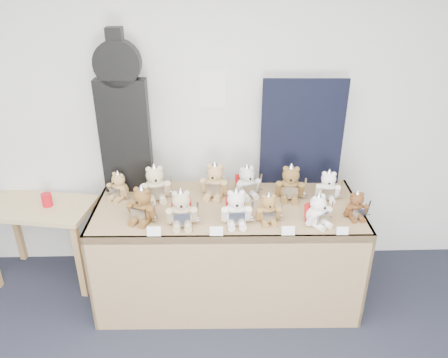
{
  "coord_description": "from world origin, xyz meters",
  "views": [
    {
      "loc": [
        0.29,
        -0.89,
        2.49
      ],
      "look_at": [
        0.37,
        1.87,
        1.11
      ],
      "focal_mm": 35.0,
      "sensor_mm": 36.0,
      "label": 1
    }
  ],
  "objects_px": {
    "display_table": "(228,231)",
    "teddy_back_centre_right": "(247,182)",
    "teddy_front_centre": "(236,209)",
    "teddy_front_right": "(268,209)",
    "teddy_front_far_right": "(318,211)",
    "guitar_case": "(123,116)",
    "side_table": "(41,218)",
    "teddy_front_left": "(182,210)",
    "teddy_front_end": "(356,206)",
    "teddy_back_left": "(155,184)",
    "red_cup": "(47,200)",
    "teddy_back_centre_left": "(215,181)",
    "teddy_front_far_left": "(142,206)",
    "teddy_back_far_left": "(119,186)",
    "teddy_back_right": "(290,184)",
    "teddy_back_end": "(328,186)"
  },
  "relations": [
    {
      "from": "display_table",
      "to": "teddy_back_centre_right",
      "type": "distance_m",
      "value": 0.41
    },
    {
      "from": "teddy_front_centre",
      "to": "teddy_front_right",
      "type": "height_order",
      "value": "teddy_front_centre"
    },
    {
      "from": "display_table",
      "to": "teddy_front_far_right",
      "type": "bearing_deg",
      "value": -16.56
    },
    {
      "from": "guitar_case",
      "to": "teddy_front_centre",
      "type": "relative_size",
      "value": 4.24
    },
    {
      "from": "side_table",
      "to": "teddy_front_centre",
      "type": "bearing_deg",
      "value": -8.27
    },
    {
      "from": "teddy_front_left",
      "to": "teddy_front_centre",
      "type": "bearing_deg",
      "value": -3.2
    },
    {
      "from": "teddy_front_right",
      "to": "teddy_front_centre",
      "type": "bearing_deg",
      "value": -179.7
    },
    {
      "from": "teddy_front_right",
      "to": "teddy_front_end",
      "type": "xyz_separation_m",
      "value": [
        0.63,
        0.03,
        -0.01
      ]
    },
    {
      "from": "teddy_front_left",
      "to": "teddy_back_left",
      "type": "height_order",
      "value": "teddy_back_left"
    },
    {
      "from": "side_table",
      "to": "red_cup",
      "type": "relative_size",
      "value": 8.43
    },
    {
      "from": "teddy_back_centre_left",
      "to": "guitar_case",
      "type": "bearing_deg",
      "value": -176.52
    },
    {
      "from": "display_table",
      "to": "teddy_front_end",
      "type": "height_order",
      "value": "teddy_front_end"
    },
    {
      "from": "teddy_front_end",
      "to": "teddy_front_far_left",
      "type": "bearing_deg",
      "value": 175.21
    },
    {
      "from": "display_table",
      "to": "teddy_back_left",
      "type": "distance_m",
      "value": 0.66
    },
    {
      "from": "teddy_front_right",
      "to": "teddy_back_centre_left",
      "type": "relative_size",
      "value": 0.79
    },
    {
      "from": "side_table",
      "to": "teddy_back_centre_left",
      "type": "xyz_separation_m",
      "value": [
        1.44,
        -0.1,
        0.37
      ]
    },
    {
      "from": "teddy_back_centre_right",
      "to": "teddy_back_far_left",
      "type": "bearing_deg",
      "value": 160.53
    },
    {
      "from": "teddy_front_centre",
      "to": "teddy_front_far_left",
      "type": "bearing_deg",
      "value": 173.4
    },
    {
      "from": "guitar_case",
      "to": "teddy_back_centre_right",
      "type": "relative_size",
      "value": 4.43
    },
    {
      "from": "teddy_back_centre_left",
      "to": "teddy_back_right",
      "type": "xyz_separation_m",
      "value": [
        0.58,
        -0.06,
        -0.0
      ]
    },
    {
      "from": "teddy_front_right",
      "to": "teddy_back_centre_right",
      "type": "height_order",
      "value": "teddy_back_centre_right"
    },
    {
      "from": "red_cup",
      "to": "teddy_front_right",
      "type": "xyz_separation_m",
      "value": [
        1.72,
        -0.48,
        0.16
      ]
    },
    {
      "from": "guitar_case",
      "to": "teddy_back_centre_left",
      "type": "relative_size",
      "value": 4.07
    },
    {
      "from": "teddy_back_left",
      "to": "teddy_back_right",
      "type": "relative_size",
      "value": 1.02
    },
    {
      "from": "teddy_back_left",
      "to": "teddy_front_far_left",
      "type": "bearing_deg",
      "value": -112.74
    },
    {
      "from": "red_cup",
      "to": "teddy_front_far_left",
      "type": "xyz_separation_m",
      "value": [
        0.84,
        -0.44,
        0.19
      ]
    },
    {
      "from": "teddy_back_centre_left",
      "to": "side_table",
      "type": "bearing_deg",
      "value": -169.13
    },
    {
      "from": "guitar_case",
      "to": "teddy_front_end",
      "type": "height_order",
      "value": "guitar_case"
    },
    {
      "from": "teddy_front_right",
      "to": "teddy_front_end",
      "type": "relative_size",
      "value": 1.06
    },
    {
      "from": "teddy_front_left",
      "to": "teddy_back_left",
      "type": "relative_size",
      "value": 0.96
    },
    {
      "from": "teddy_front_far_left",
      "to": "teddy_back_right",
      "type": "bearing_deg",
      "value": 36.66
    },
    {
      "from": "guitar_case",
      "to": "teddy_front_right",
      "type": "xyz_separation_m",
      "value": [
        1.05,
        -0.53,
        -0.51
      ]
    },
    {
      "from": "teddy_back_centre_right",
      "to": "display_table",
      "type": "bearing_deg",
      "value": -142.72
    },
    {
      "from": "teddy_front_far_left",
      "to": "teddy_back_far_left",
      "type": "xyz_separation_m",
      "value": [
        -0.23,
        0.34,
        -0.02
      ]
    },
    {
      "from": "teddy_front_end",
      "to": "teddy_back_right",
      "type": "bearing_deg",
      "value": 139.83
    },
    {
      "from": "teddy_front_left",
      "to": "teddy_front_end",
      "type": "xyz_separation_m",
      "value": [
        1.24,
        0.06,
        -0.03
      ]
    },
    {
      "from": "red_cup",
      "to": "teddy_front_right",
      "type": "distance_m",
      "value": 1.8
    },
    {
      "from": "teddy_front_left",
      "to": "teddy_back_end",
      "type": "relative_size",
      "value": 1.15
    },
    {
      "from": "display_table",
      "to": "teddy_front_end",
      "type": "relative_size",
      "value": 8.75
    },
    {
      "from": "teddy_front_far_right",
      "to": "guitar_case",
      "type": "bearing_deg",
      "value": 125.94
    },
    {
      "from": "side_table",
      "to": "teddy_front_centre",
      "type": "distance_m",
      "value": 1.7
    },
    {
      "from": "guitar_case",
      "to": "teddy_front_end",
      "type": "xyz_separation_m",
      "value": [
        1.68,
        -0.49,
        -0.52
      ]
    },
    {
      "from": "teddy_front_end",
      "to": "side_table",
      "type": "bearing_deg",
      "value": 164.81
    },
    {
      "from": "teddy_front_end",
      "to": "teddy_back_end",
      "type": "distance_m",
      "value": 0.31
    },
    {
      "from": "side_table",
      "to": "teddy_front_far_right",
      "type": "bearing_deg",
      "value": -4.62
    },
    {
      "from": "teddy_front_centre",
      "to": "teddy_back_centre_left",
      "type": "relative_size",
      "value": 0.96
    },
    {
      "from": "teddy_back_right",
      "to": "teddy_back_end",
      "type": "bearing_deg",
      "value": 5.37
    },
    {
      "from": "display_table",
      "to": "teddy_front_left",
      "type": "distance_m",
      "value": 0.47
    },
    {
      "from": "guitar_case",
      "to": "teddy_back_left",
      "type": "relative_size",
      "value": 3.98
    },
    {
      "from": "teddy_back_left",
      "to": "teddy_back_far_left",
      "type": "distance_m",
      "value": 0.29
    }
  ]
}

